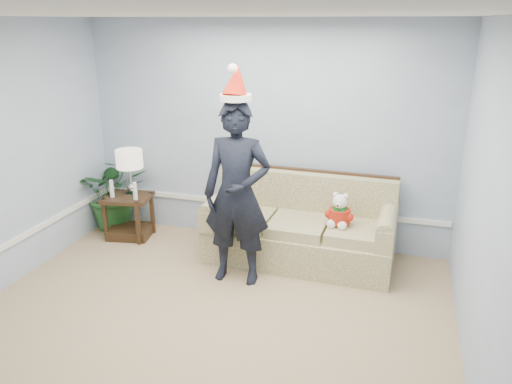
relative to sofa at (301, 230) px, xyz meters
The scene contains 10 objects.
room_shell 2.36m from the sofa, 105.45° to the right, with size 4.54×5.04×2.74m.
wainscot_trim 1.96m from the sofa, 153.23° to the right, with size 4.49×4.99×0.06m.
sofa is the anchor object (origin of this frame).
side_table 2.24m from the sofa, behind, with size 0.65×0.57×0.56m.
table_lamp 2.29m from the sofa, behind, with size 0.33×0.33×0.59m.
candle_pair 2.26m from the sofa, behind, with size 0.39×0.06×0.22m.
houseplant 2.58m from the sofa, behind, with size 0.90×0.78×1.00m, color #1F5423.
man 1.06m from the sofa, 128.84° to the right, with size 0.71×0.46×1.94m, color black.
santa_hat 1.93m from the sofa, 129.57° to the right, with size 0.34×0.38×0.37m.
teddy_bear 0.57m from the sofa, 17.35° to the right, with size 0.26×0.29×0.39m.
Camera 1 is at (1.60, -3.20, 2.66)m, focal length 35.00 mm.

